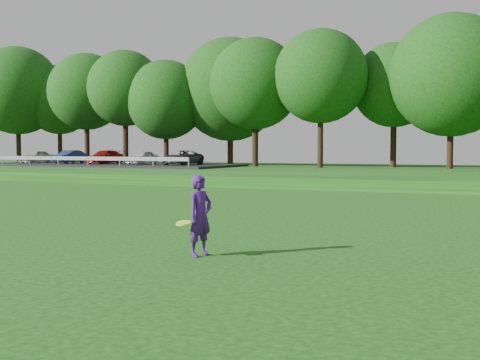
% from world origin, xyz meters
% --- Properties ---
extents(ground, '(140.00, 140.00, 0.00)m').
position_xyz_m(ground, '(0.00, 0.00, 0.00)').
color(ground, '#13420C').
rests_on(ground, ground).
extents(berm, '(130.00, 30.00, 0.60)m').
position_xyz_m(berm, '(0.00, 34.00, 0.30)').
color(berm, '#13420C').
rests_on(berm, ground).
extents(walking_path, '(130.00, 1.60, 0.04)m').
position_xyz_m(walking_path, '(0.00, 20.00, 0.02)').
color(walking_path, gray).
rests_on(walking_path, ground).
extents(treeline, '(104.00, 7.00, 15.00)m').
position_xyz_m(treeline, '(0.00, 38.00, 8.10)').
color(treeline, '#0F3E0E').
rests_on(treeline, berm).
extents(parking_lot, '(24.00, 9.00, 1.38)m').
position_xyz_m(parking_lot, '(-23.54, 32.81, 1.03)').
color(parking_lot, black).
rests_on(parking_lot, berm).
extents(woman, '(0.57, 0.87, 1.61)m').
position_xyz_m(woman, '(3.77, 0.11, 0.81)').
color(woman, '#44186D').
rests_on(woman, ground).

